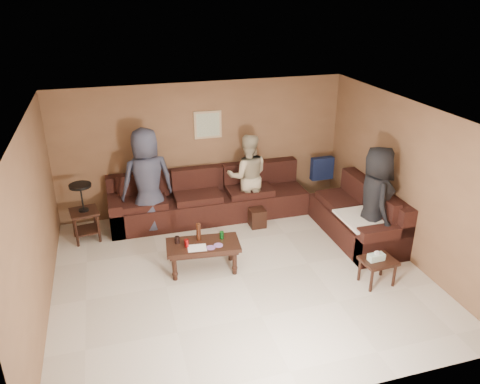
{
  "coord_description": "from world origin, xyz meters",
  "views": [
    {
      "loc": [
        -1.7,
        -5.82,
        4.08
      ],
      "look_at": [
        0.25,
        0.85,
        1.0
      ],
      "focal_mm": 35.0,
      "sensor_mm": 36.0,
      "label": 1
    }
  ],
  "objects_px": {
    "coffee_table": "(203,247)",
    "person_left": "(147,181)",
    "side_table_right": "(378,262)",
    "person_middle": "(248,176)",
    "waste_bin": "(257,218)",
    "person_right": "(375,200)",
    "sectional_sofa": "(259,208)",
    "end_table_left": "(84,211)"
  },
  "relations": [
    {
      "from": "coffee_table",
      "to": "person_left",
      "type": "distance_m",
      "value": 1.78
    },
    {
      "from": "side_table_right",
      "to": "person_left",
      "type": "xyz_separation_m",
      "value": [
        -3.02,
        2.66,
        0.59
      ]
    },
    {
      "from": "person_middle",
      "to": "person_left",
      "type": "bearing_deg",
      "value": 12.14
    },
    {
      "from": "person_left",
      "to": "person_middle",
      "type": "distance_m",
      "value": 1.86
    },
    {
      "from": "waste_bin",
      "to": "person_right",
      "type": "bearing_deg",
      "value": -38.97
    },
    {
      "from": "coffee_table",
      "to": "person_middle",
      "type": "height_order",
      "value": "person_middle"
    },
    {
      "from": "side_table_right",
      "to": "person_right",
      "type": "xyz_separation_m",
      "value": [
        0.45,
        0.94,
        0.54
      ]
    },
    {
      "from": "side_table_right",
      "to": "person_right",
      "type": "distance_m",
      "value": 1.18
    },
    {
      "from": "side_table_right",
      "to": "person_middle",
      "type": "xyz_separation_m",
      "value": [
        -1.16,
        2.7,
        0.45
      ]
    },
    {
      "from": "waste_bin",
      "to": "person_middle",
      "type": "relative_size",
      "value": 0.21
    },
    {
      "from": "sectional_sofa",
      "to": "waste_bin",
      "type": "height_order",
      "value": "sectional_sofa"
    },
    {
      "from": "sectional_sofa",
      "to": "end_table_left",
      "type": "xyz_separation_m",
      "value": [
        -3.07,
        0.29,
        0.22
      ]
    },
    {
      "from": "waste_bin",
      "to": "end_table_left",
      "type": "bearing_deg",
      "value": 173.06
    },
    {
      "from": "sectional_sofa",
      "to": "person_middle",
      "type": "distance_m",
      "value": 0.64
    },
    {
      "from": "coffee_table",
      "to": "person_middle",
      "type": "relative_size",
      "value": 0.72
    },
    {
      "from": "end_table_left",
      "to": "waste_bin",
      "type": "xyz_separation_m",
      "value": [
        3.01,
        -0.37,
        -0.38
      ]
    },
    {
      "from": "coffee_table",
      "to": "end_table_left",
      "type": "distance_m",
      "value": 2.31
    },
    {
      "from": "coffee_table",
      "to": "side_table_right",
      "type": "xyz_separation_m",
      "value": [
        2.38,
        -1.08,
        -0.04
      ]
    },
    {
      "from": "sectional_sofa",
      "to": "coffee_table",
      "type": "bearing_deg",
      "value": -137.38
    },
    {
      "from": "end_table_left",
      "to": "person_right",
      "type": "bearing_deg",
      "value": -19.71
    },
    {
      "from": "waste_bin",
      "to": "sectional_sofa",
      "type": "bearing_deg",
      "value": 51.43
    },
    {
      "from": "person_left",
      "to": "person_right",
      "type": "bearing_deg",
      "value": 144.31
    },
    {
      "from": "side_table_right",
      "to": "end_table_left",
      "type": "bearing_deg",
      "value": 147.96
    },
    {
      "from": "person_left",
      "to": "person_right",
      "type": "relative_size",
      "value": 1.06
    },
    {
      "from": "end_table_left",
      "to": "side_table_right",
      "type": "distance_m",
      "value": 4.88
    },
    {
      "from": "sectional_sofa",
      "to": "coffee_table",
      "type": "xyz_separation_m",
      "value": [
        -1.32,
        -1.21,
        0.07
      ]
    },
    {
      "from": "person_right",
      "to": "person_left",
      "type": "bearing_deg",
      "value": 76.68
    },
    {
      "from": "person_middle",
      "to": "coffee_table",
      "type": "bearing_deg",
      "value": 63.82
    },
    {
      "from": "person_left",
      "to": "person_middle",
      "type": "xyz_separation_m",
      "value": [
        1.85,
        0.04,
        -0.14
      ]
    },
    {
      "from": "waste_bin",
      "to": "person_left",
      "type": "xyz_separation_m",
      "value": [
        -1.89,
        0.44,
        0.78
      ]
    },
    {
      "from": "person_middle",
      "to": "person_right",
      "type": "relative_size",
      "value": 0.9
    },
    {
      "from": "waste_bin",
      "to": "person_right",
      "type": "xyz_separation_m",
      "value": [
        1.58,
        -1.28,
        0.73
      ]
    },
    {
      "from": "coffee_table",
      "to": "sectional_sofa",
      "type": "bearing_deg",
      "value": 42.62
    },
    {
      "from": "person_middle",
      "to": "waste_bin",
      "type": "bearing_deg",
      "value": 105.51
    },
    {
      "from": "coffee_table",
      "to": "person_middle",
      "type": "xyz_separation_m",
      "value": [
        1.22,
        1.62,
        0.41
      ]
    },
    {
      "from": "side_table_right",
      "to": "person_right",
      "type": "bearing_deg",
      "value": 64.36
    },
    {
      "from": "person_middle",
      "to": "side_table_right",
      "type": "bearing_deg",
      "value": 124.11
    },
    {
      "from": "end_table_left",
      "to": "person_left",
      "type": "relative_size",
      "value": 0.55
    },
    {
      "from": "end_table_left",
      "to": "person_middle",
      "type": "height_order",
      "value": "person_middle"
    },
    {
      "from": "coffee_table",
      "to": "side_table_right",
      "type": "bearing_deg",
      "value": -24.43
    },
    {
      "from": "end_table_left",
      "to": "sectional_sofa",
      "type": "bearing_deg",
      "value": -5.4
    },
    {
      "from": "end_table_left",
      "to": "person_left",
      "type": "distance_m",
      "value": 1.19
    }
  ]
}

